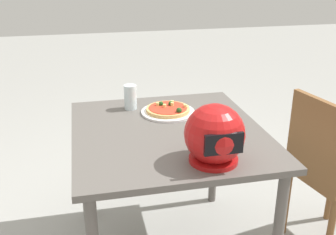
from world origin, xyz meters
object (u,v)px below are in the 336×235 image
Objects in this scene: drinking_glass at (130,97)px; chair_side at (326,168)px; motorcycle_helmet at (215,135)px; pizza at (168,109)px; dining_table at (168,147)px.

chair_side is at bearing 154.55° from drinking_glass.
chair_side is (-0.71, -0.23, -0.36)m from motorcycle_helmet.
motorcycle_helmet is 1.82× the size of drinking_glass.
motorcycle_helmet is at bearing 96.28° from pizza.
dining_table is 0.39m from drinking_glass.
drinking_glass is at bearing -69.81° from motorcycle_helmet.
pizza is at bearing -102.76° from dining_table.
pizza is 0.95× the size of motorcycle_helmet.
drinking_glass reaches higher than pizza.
chair_side is (-0.83, 0.13, -0.15)m from dining_table.
dining_table is at bearing 112.78° from drinking_glass.
pizza is 0.89m from chair_side.
motorcycle_helmet is at bearing 17.96° from chair_side.
drinking_glass is (0.19, -0.11, 0.05)m from pizza.
pizza is 1.73× the size of drinking_glass.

